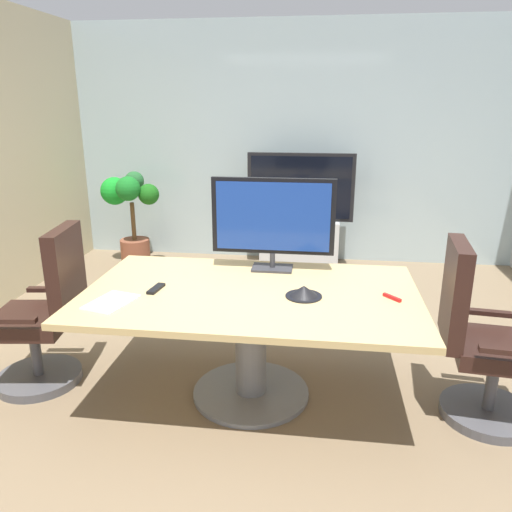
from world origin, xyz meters
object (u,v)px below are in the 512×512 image
at_px(conference_table, 251,316).
at_px(tv_monitor, 273,219).
at_px(potted_plant, 130,209).
at_px(conference_phone, 304,292).
at_px(office_chair_right, 480,348).
at_px(remote_control, 156,289).
at_px(office_chair_left, 46,321).
at_px(wall_display_unit, 300,229).

height_order(conference_table, tv_monitor, tv_monitor).
xyz_separation_m(potted_plant, conference_phone, (2.11, -2.60, 0.10)).
distance_m(conference_table, office_chair_right, 1.38).
distance_m(conference_table, tv_monitor, 0.70).
height_order(tv_monitor, remote_control, tv_monitor).
height_order(potted_plant, remote_control, potted_plant).
relative_size(conference_table, tv_monitor, 2.45).
xyz_separation_m(office_chair_right, potted_plant, (-3.16, 2.59, 0.21)).
distance_m(conference_table, office_chair_left, 1.38).
bearing_deg(potted_plant, office_chair_left, -81.03).
distance_m(office_chair_left, office_chair_right, 2.75).
bearing_deg(wall_display_unit, office_chair_left, -119.13).
bearing_deg(conference_phone, conference_table, 171.44).
height_order(office_chair_left, office_chair_right, same).
height_order(conference_table, wall_display_unit, wall_display_unit).
xyz_separation_m(potted_plant, remote_control, (1.20, -2.61, 0.08)).
relative_size(office_chair_right, potted_plant, 1.01).
bearing_deg(wall_display_unit, tv_monitor, -92.10).
bearing_deg(office_chair_left, office_chair_right, 81.92).
bearing_deg(conference_table, office_chair_right, -1.76).
xyz_separation_m(office_chair_left, remote_control, (0.79, -0.03, 0.28)).
bearing_deg(remote_control, office_chair_left, -175.13).
relative_size(conference_table, wall_display_unit, 1.57).
distance_m(conference_table, conference_phone, 0.39).
bearing_deg(conference_phone, remote_control, -179.38).
relative_size(conference_table, office_chair_right, 1.89).
bearing_deg(office_chair_left, tv_monitor, 100.06).
distance_m(conference_table, wall_display_unit, 2.76).
bearing_deg(remote_control, wall_display_unit, 82.25).
distance_m(office_chair_left, potted_plant, 2.62).
height_order(office_chair_left, tv_monitor, tv_monitor).
bearing_deg(office_chair_left, conference_phone, 81.45).
bearing_deg(office_chair_right, conference_phone, 96.60).
distance_m(office_chair_right, tv_monitor, 1.51).
distance_m(office_chair_left, conference_phone, 1.73).
xyz_separation_m(office_chair_left, potted_plant, (-0.41, 2.58, 0.21)).
relative_size(potted_plant, remote_control, 6.34).
relative_size(office_chair_left, remote_control, 6.41).
bearing_deg(wall_display_unit, conference_table, -93.64).
bearing_deg(potted_plant, conference_table, -55.07).
bearing_deg(wall_display_unit, conference_phone, -86.86).
height_order(conference_table, office_chair_left, office_chair_left).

